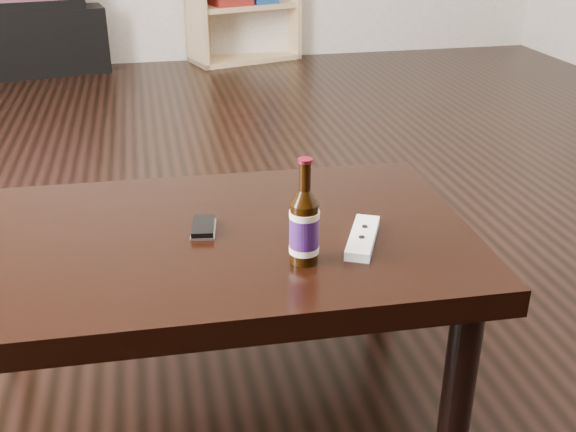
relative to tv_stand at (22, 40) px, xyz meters
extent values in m
cube|color=black|center=(1.05, -2.89, -0.20)|extent=(5.00, 6.00, 0.01)
cube|color=black|center=(0.00, 0.00, 0.00)|extent=(1.07, 0.67, 0.40)
cube|color=tan|center=(1.42, 0.04, -0.18)|extent=(0.78, 0.52, 0.03)
cube|color=tan|center=(1.42, 0.04, 0.16)|extent=(0.71, 0.48, 0.03)
cube|color=black|center=(0.81, -3.36, 0.18)|extent=(1.10, 0.67, 0.05)
cylinder|color=black|center=(1.27, -3.62, -0.02)|extent=(0.07, 0.07, 0.35)
cylinder|color=black|center=(0.35, -3.10, -0.02)|extent=(0.07, 0.07, 0.35)
cylinder|color=black|center=(1.29, -3.14, -0.02)|extent=(0.07, 0.07, 0.35)
cylinder|color=black|center=(0.98, -3.51, 0.26)|extent=(0.06, 0.06, 0.12)
cylinder|color=#361555|center=(0.98, -3.51, 0.27)|extent=(0.06, 0.06, 0.07)
cylinder|color=#FCEBCC|center=(0.98, -3.51, 0.30)|extent=(0.06, 0.06, 0.01)
cylinder|color=#FCEBCC|center=(0.98, -3.51, 0.23)|extent=(0.06, 0.06, 0.01)
cone|color=black|center=(0.98, -3.51, 0.33)|extent=(0.06, 0.06, 0.03)
cylinder|color=black|center=(0.98, -3.51, 0.37)|extent=(0.02, 0.02, 0.05)
cylinder|color=maroon|center=(0.98, -3.51, 0.40)|extent=(0.03, 0.03, 0.01)
cube|color=silver|center=(0.82, -3.35, 0.21)|extent=(0.06, 0.10, 0.01)
cube|color=black|center=(0.82, -3.35, 0.21)|extent=(0.06, 0.09, 0.01)
cylinder|color=silver|center=(0.81, -3.37, 0.22)|extent=(0.02, 0.02, 0.00)
cube|color=white|center=(1.11, -3.46, 0.21)|extent=(0.11, 0.17, 0.02)
cylinder|color=black|center=(1.13, -3.44, 0.22)|extent=(0.02, 0.02, 0.00)
cylinder|color=black|center=(1.11, -3.48, 0.22)|extent=(0.02, 0.02, 0.00)
camera|label=1|loc=(0.73, -4.57, 0.81)|focal=42.00mm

